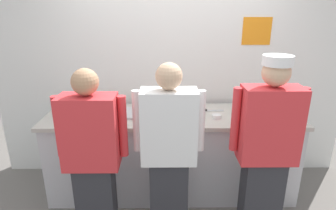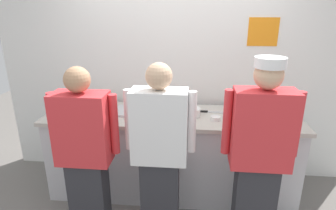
% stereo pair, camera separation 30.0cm
% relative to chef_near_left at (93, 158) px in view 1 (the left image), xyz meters
% --- Properties ---
extents(wall_back, '(4.22, 0.11, 2.94)m').
position_rel_chef_near_left_xyz_m(wall_back, '(0.68, 1.24, 0.63)').
color(wall_back, white).
rests_on(wall_back, ground).
extents(prep_counter, '(2.69, 0.73, 0.94)m').
position_rel_chef_near_left_xyz_m(prep_counter, '(0.68, 0.74, -0.37)').
color(prep_counter, silver).
rests_on(prep_counter, ground).
extents(chef_near_left, '(0.59, 0.24, 1.59)m').
position_rel_chef_near_left_xyz_m(chef_near_left, '(0.00, 0.00, 0.00)').
color(chef_near_left, '#2D2D33').
rests_on(chef_near_left, ground).
extents(chef_center, '(0.60, 0.24, 1.62)m').
position_rel_chef_near_left_xyz_m(chef_center, '(0.63, 0.06, 0.02)').
color(chef_center, '#2D2D33').
rests_on(chef_center, ground).
extents(chef_far_right, '(0.61, 0.24, 1.68)m').
position_rel_chef_near_left_xyz_m(chef_far_right, '(1.44, 0.02, 0.06)').
color(chef_far_right, '#2D2D33').
rests_on(chef_far_right, ground).
extents(plate_stack_front, '(0.25, 0.25, 0.07)m').
position_rel_chef_near_left_xyz_m(plate_stack_front, '(1.48, 0.81, 0.13)').
color(plate_stack_front, white).
rests_on(plate_stack_front, prep_counter).
extents(plate_stack_rear, '(0.23, 0.23, 0.08)m').
position_rel_chef_near_left_xyz_m(plate_stack_rear, '(0.86, 0.74, 0.14)').
color(plate_stack_rear, white).
rests_on(plate_stack_rear, prep_counter).
extents(mixing_bowl_steel, '(0.37, 0.37, 0.10)m').
position_rel_chef_near_left_xyz_m(mixing_bowl_steel, '(-0.33, 0.77, 0.15)').
color(mixing_bowl_steel, '#B7BABF').
rests_on(mixing_bowl_steel, prep_counter).
extents(sheet_tray, '(0.56, 0.42, 0.02)m').
position_rel_chef_near_left_xyz_m(sheet_tray, '(0.27, 0.75, 0.11)').
color(sheet_tray, '#B7BABF').
rests_on(sheet_tray, prep_counter).
extents(squeeze_bottle_primary, '(0.06, 0.06, 0.18)m').
position_rel_chef_near_left_xyz_m(squeeze_bottle_primary, '(1.60, 0.65, 0.18)').
color(squeeze_bottle_primary, '#E5E066').
rests_on(squeeze_bottle_primary, prep_counter).
extents(squeeze_bottle_secondary, '(0.06, 0.06, 0.21)m').
position_rel_chef_near_left_xyz_m(squeeze_bottle_secondary, '(-0.04, 0.67, 0.20)').
color(squeeze_bottle_secondary, orange).
rests_on(squeeze_bottle_secondary, prep_counter).
extents(ramekin_yellow_sauce, '(0.10, 0.10, 0.04)m').
position_rel_chef_near_left_xyz_m(ramekin_yellow_sauce, '(-0.06, 0.92, 0.11)').
color(ramekin_yellow_sauce, white).
rests_on(ramekin_yellow_sauce, prep_counter).
extents(ramekin_orange_sauce, '(0.11, 0.11, 0.04)m').
position_rel_chef_near_left_xyz_m(ramekin_orange_sauce, '(1.37, 0.65, 0.12)').
color(ramekin_orange_sauce, white).
rests_on(ramekin_orange_sauce, prep_counter).
extents(ramekin_red_sauce, '(0.10, 0.10, 0.04)m').
position_rel_chef_near_left_xyz_m(ramekin_red_sauce, '(1.13, 0.63, 0.12)').
color(ramekin_red_sauce, white).
rests_on(ramekin_red_sauce, prep_counter).
extents(ramekin_green_sauce, '(0.09, 0.09, 0.04)m').
position_rel_chef_near_left_xyz_m(ramekin_green_sauce, '(0.75, 0.58, 0.12)').
color(ramekin_green_sauce, white).
rests_on(ramekin_green_sauce, prep_counter).
extents(deli_cup, '(0.09, 0.09, 0.08)m').
position_rel_chef_near_left_xyz_m(deli_cup, '(1.79, 0.95, 0.14)').
color(deli_cup, white).
rests_on(deli_cup, prep_counter).
extents(chefs_knife, '(0.27, 0.03, 0.02)m').
position_rel_chef_near_left_xyz_m(chefs_knife, '(1.09, 0.86, 0.10)').
color(chefs_knife, '#B7BABF').
rests_on(chefs_knife, prep_counter).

